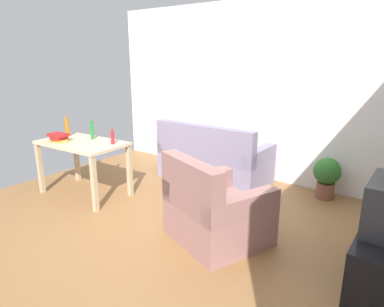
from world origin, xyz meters
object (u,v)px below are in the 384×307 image
couch (213,161)px  armchair (214,212)px  bottle_green (92,130)px  book_stack (59,137)px  bottle_amber (67,127)px  potted_plant (327,175)px  bottle_red (112,137)px  desk (83,149)px

couch → armchair: 1.81m
couch → bottle_green: 1.85m
book_stack → bottle_amber: bearing=126.0°
bottle_amber → book_stack: (0.20, -0.28, -0.07)m
potted_plant → bottle_red: (-2.33, -1.67, 0.52)m
potted_plant → armchair: 1.94m
armchair → bottle_amber: (-2.59, 0.10, 0.57)m
couch → bottle_green: (-1.15, -1.34, 0.58)m
couch → desk: bearing=53.0°
bottle_green → desk: bearing=-90.2°
couch → bottle_amber: bearing=41.7°
bottle_red → potted_plant: bearing=35.7°
desk → potted_plant: (2.77, 1.83, -0.32)m
bottle_amber → bottle_red: 0.90m
armchair → bottle_amber: bearing=19.2°
bottle_amber → bottle_red: size_ratio=1.40×
armchair → bottle_green: bearing=16.5°
couch → armchair: same height
desk → bottle_green: 0.29m
desk → bottle_amber: bottle_amber is taller
armchair → book_stack: armchair is taller
desk → bottle_red: size_ratio=5.91×
book_stack → couch: bearing=50.7°
bottle_green → armchair: bearing=-4.9°
potted_plant → bottle_green: (-2.77, -1.65, 0.55)m
book_stack → bottle_green: bearing=55.7°
potted_plant → bottle_red: bearing=-144.3°
bottle_amber → bottle_green: bottle_amber is taller
bottle_amber → bottle_green: bearing=10.5°
couch → desk: 1.93m
couch → armchair: bearing=123.1°
potted_plant → bottle_amber: 3.70m
bottle_green → book_stack: 0.45m
desk → couch: bearing=50.4°
bottle_green → bottle_red: bearing=-2.9°
desk → potted_plant: bearing=30.9°
desk → book_stack: 0.35m
armchair → bottle_green: size_ratio=4.12×
armchair → bottle_red: (-1.69, 0.16, 0.53)m
bottle_green → bottle_red: size_ratio=1.33×
couch → desk: (-1.15, -1.52, 0.34)m
desk → potted_plant: 3.34m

